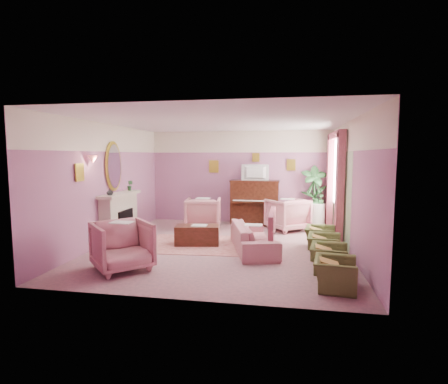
% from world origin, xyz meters
% --- Properties ---
extents(floor, '(5.50, 6.00, 0.01)m').
position_xyz_m(floor, '(0.00, 0.00, 0.00)').
color(floor, gray).
rests_on(floor, ground).
extents(ceiling, '(5.50, 6.00, 0.01)m').
position_xyz_m(ceiling, '(0.00, 0.00, 2.80)').
color(ceiling, white).
rests_on(ceiling, wall_back).
extents(wall_back, '(5.50, 0.02, 2.80)m').
position_xyz_m(wall_back, '(0.00, 3.00, 1.40)').
color(wall_back, '#7D5278').
rests_on(wall_back, floor).
extents(wall_front, '(5.50, 0.02, 2.80)m').
position_xyz_m(wall_front, '(0.00, -3.00, 1.40)').
color(wall_front, '#7D5278').
rests_on(wall_front, floor).
extents(wall_left, '(0.02, 6.00, 2.80)m').
position_xyz_m(wall_left, '(-2.75, 0.00, 1.40)').
color(wall_left, '#7D5278').
rests_on(wall_left, floor).
extents(wall_right, '(0.02, 6.00, 2.80)m').
position_xyz_m(wall_right, '(2.75, 0.00, 1.40)').
color(wall_right, '#7D5278').
rests_on(wall_right, floor).
extents(picture_rail_band, '(5.50, 0.01, 0.65)m').
position_xyz_m(picture_rail_band, '(0.00, 2.99, 2.47)').
color(picture_rail_band, beige).
rests_on(picture_rail_band, wall_back).
extents(stripe_panel, '(0.01, 3.00, 2.15)m').
position_xyz_m(stripe_panel, '(2.73, 1.30, 1.07)').
color(stripe_panel, '#9FB68A').
rests_on(stripe_panel, wall_right).
extents(fireplace_surround, '(0.30, 1.40, 1.10)m').
position_xyz_m(fireplace_surround, '(-2.59, 0.20, 0.55)').
color(fireplace_surround, '#BEB49C').
rests_on(fireplace_surround, floor).
extents(fireplace_inset, '(0.18, 0.72, 0.68)m').
position_xyz_m(fireplace_inset, '(-2.49, 0.20, 0.40)').
color(fireplace_inset, black).
rests_on(fireplace_inset, floor).
extents(fire_ember, '(0.06, 0.54, 0.10)m').
position_xyz_m(fire_ember, '(-2.45, 0.20, 0.22)').
color(fire_ember, '#FF500F').
rests_on(fire_ember, floor).
extents(mantel_shelf, '(0.40, 1.55, 0.07)m').
position_xyz_m(mantel_shelf, '(-2.56, 0.20, 1.12)').
color(mantel_shelf, '#BEB49C').
rests_on(mantel_shelf, fireplace_surround).
extents(hearth, '(0.55, 1.50, 0.02)m').
position_xyz_m(hearth, '(-2.39, 0.20, 0.01)').
color(hearth, '#BEB49C').
rests_on(hearth, floor).
extents(mirror_frame, '(0.04, 0.72, 1.20)m').
position_xyz_m(mirror_frame, '(-2.70, 0.20, 1.80)').
color(mirror_frame, gold).
rests_on(mirror_frame, wall_left).
extents(mirror_glass, '(0.01, 0.60, 1.06)m').
position_xyz_m(mirror_glass, '(-2.67, 0.20, 1.80)').
color(mirror_glass, silver).
rests_on(mirror_glass, wall_left).
extents(sconce_shade, '(0.20, 0.20, 0.16)m').
position_xyz_m(sconce_shade, '(-2.62, -0.85, 1.98)').
color(sconce_shade, '#D45F58').
rests_on(sconce_shade, wall_left).
extents(piano, '(1.40, 0.60, 1.30)m').
position_xyz_m(piano, '(0.50, 2.68, 0.65)').
color(piano, black).
rests_on(piano, floor).
extents(piano_keyshelf, '(1.30, 0.12, 0.06)m').
position_xyz_m(piano_keyshelf, '(0.50, 2.33, 0.72)').
color(piano_keyshelf, black).
rests_on(piano_keyshelf, piano).
extents(piano_keys, '(1.20, 0.08, 0.02)m').
position_xyz_m(piano_keys, '(0.50, 2.33, 0.76)').
color(piano_keys, white).
rests_on(piano_keys, piano).
extents(piano_top, '(1.45, 0.65, 0.04)m').
position_xyz_m(piano_top, '(0.50, 2.68, 1.31)').
color(piano_top, black).
rests_on(piano_top, piano).
extents(television, '(0.80, 0.12, 0.48)m').
position_xyz_m(television, '(0.50, 2.63, 1.60)').
color(television, black).
rests_on(television, piano).
extents(print_back_left, '(0.30, 0.03, 0.38)m').
position_xyz_m(print_back_left, '(-0.80, 2.96, 1.72)').
color(print_back_left, gold).
rests_on(print_back_left, wall_back).
extents(print_back_right, '(0.26, 0.03, 0.34)m').
position_xyz_m(print_back_right, '(1.55, 2.96, 1.78)').
color(print_back_right, gold).
rests_on(print_back_right, wall_back).
extents(print_back_mid, '(0.22, 0.03, 0.26)m').
position_xyz_m(print_back_mid, '(0.50, 2.96, 2.00)').
color(print_back_mid, gold).
rests_on(print_back_mid, wall_back).
extents(print_left_wall, '(0.03, 0.28, 0.36)m').
position_xyz_m(print_left_wall, '(-2.71, -1.20, 1.72)').
color(print_left_wall, gold).
rests_on(print_left_wall, wall_left).
extents(window_blind, '(0.03, 1.40, 1.80)m').
position_xyz_m(window_blind, '(2.70, 1.55, 1.70)').
color(window_blind, silver).
rests_on(window_blind, wall_right).
extents(curtain_left, '(0.16, 0.34, 2.60)m').
position_xyz_m(curtain_left, '(2.62, 0.63, 1.30)').
color(curtain_left, '#A04658').
rests_on(curtain_left, floor).
extents(curtain_right, '(0.16, 0.34, 2.60)m').
position_xyz_m(curtain_right, '(2.62, 2.47, 1.30)').
color(curtain_right, '#A04658').
rests_on(curtain_right, floor).
extents(pelmet, '(0.16, 2.20, 0.16)m').
position_xyz_m(pelmet, '(2.62, 1.55, 2.56)').
color(pelmet, '#A04658').
rests_on(pelmet, wall_right).
extents(mantel_plant, '(0.16, 0.16, 0.28)m').
position_xyz_m(mantel_plant, '(-2.55, 0.75, 1.29)').
color(mantel_plant, '#255729').
rests_on(mantel_plant, mantel_shelf).
extents(mantel_vase, '(0.16, 0.16, 0.16)m').
position_xyz_m(mantel_vase, '(-2.55, -0.30, 1.23)').
color(mantel_vase, beige).
rests_on(mantel_vase, mantel_shelf).
extents(area_rug, '(2.62, 1.97, 0.01)m').
position_xyz_m(area_rug, '(-0.53, 0.08, 0.01)').
color(area_rug, '#B66A67').
rests_on(area_rug, floor).
extents(coffee_table, '(1.07, 0.66, 0.45)m').
position_xyz_m(coffee_table, '(-0.59, 0.06, 0.23)').
color(coffee_table, '#411E12').
rests_on(coffee_table, floor).
extents(table_paper, '(0.35, 0.28, 0.01)m').
position_xyz_m(table_paper, '(-0.54, 0.06, 0.46)').
color(table_paper, silver).
rests_on(table_paper, coffee_table).
extents(sofa, '(0.66, 1.97, 0.80)m').
position_xyz_m(sofa, '(0.73, -0.22, 0.40)').
color(sofa, tan).
rests_on(sofa, floor).
extents(sofa_throw, '(0.10, 1.50, 0.55)m').
position_xyz_m(sofa_throw, '(1.13, -0.22, 0.60)').
color(sofa_throw, '#A04658').
rests_on(sofa_throw, sofa).
extents(floral_armchair_left, '(0.94, 0.94, 0.98)m').
position_xyz_m(floral_armchair_left, '(-0.86, 1.78, 0.49)').
color(floral_armchair_left, tan).
rests_on(floral_armchair_left, floor).
extents(floral_armchair_right, '(0.94, 0.94, 0.98)m').
position_xyz_m(floral_armchair_right, '(1.46, 2.02, 0.49)').
color(floral_armchair_right, tan).
rests_on(floral_armchair_right, floor).
extents(floral_armchair_front, '(0.94, 0.94, 0.98)m').
position_xyz_m(floral_armchair_front, '(-1.48, -1.90, 0.49)').
color(floral_armchair_front, tan).
rests_on(floral_armchair_front, floor).
extents(olive_chair_a, '(0.51, 0.73, 0.63)m').
position_xyz_m(olive_chair_a, '(2.18, -2.17, 0.31)').
color(olive_chair_a, '#505E2A').
rests_on(olive_chair_a, floor).
extents(olive_chair_b, '(0.51, 0.73, 0.63)m').
position_xyz_m(olive_chair_b, '(2.18, -1.35, 0.31)').
color(olive_chair_b, '#505E2A').
rests_on(olive_chair_b, floor).
extents(olive_chair_c, '(0.51, 0.73, 0.63)m').
position_xyz_m(olive_chair_c, '(2.18, -0.53, 0.31)').
color(olive_chair_c, '#505E2A').
rests_on(olive_chair_c, floor).
extents(olive_chair_d, '(0.51, 0.73, 0.63)m').
position_xyz_m(olive_chair_d, '(2.18, 0.29, 0.31)').
color(olive_chair_d, '#505E2A').
rests_on(olive_chair_d, floor).
extents(side_table, '(0.52, 0.52, 0.70)m').
position_xyz_m(side_table, '(2.27, 2.57, 0.35)').
color(side_table, silver).
rests_on(side_table, floor).
extents(side_plant_big, '(0.30, 0.30, 0.34)m').
position_xyz_m(side_plant_big, '(2.27, 2.57, 0.87)').
color(side_plant_big, '#255729').
rests_on(side_plant_big, side_table).
extents(side_plant_small, '(0.16, 0.16, 0.28)m').
position_xyz_m(side_plant_small, '(2.39, 2.47, 0.84)').
color(side_plant_small, '#255729').
rests_on(side_plant_small, side_table).
extents(palm_pot, '(0.34, 0.34, 0.34)m').
position_xyz_m(palm_pot, '(2.21, 2.65, 0.17)').
color(palm_pot, '#9E6038').
rests_on(palm_pot, floor).
extents(palm_plant, '(0.76, 0.76, 1.44)m').
position_xyz_m(palm_plant, '(2.21, 2.65, 1.06)').
color(palm_plant, '#255729').
rests_on(palm_plant, palm_pot).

